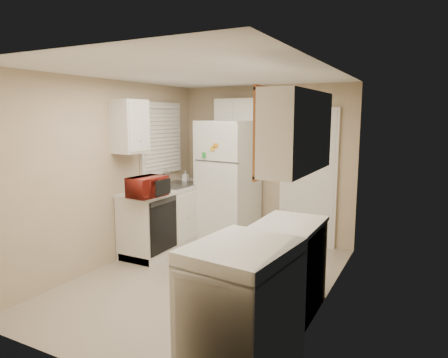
% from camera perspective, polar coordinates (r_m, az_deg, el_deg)
% --- Properties ---
extents(floor, '(3.80, 3.80, 0.00)m').
position_cam_1_polar(floor, '(4.93, -2.77, -14.16)').
color(floor, '#BAAE97').
rests_on(floor, ground).
extents(ceiling, '(3.80, 3.80, 0.00)m').
position_cam_1_polar(ceiling, '(4.56, -3.00, 14.82)').
color(ceiling, white).
rests_on(ceiling, floor).
extents(wall_left, '(3.80, 3.80, 0.00)m').
position_cam_1_polar(wall_left, '(5.43, -15.74, 0.85)').
color(wall_left, tan).
rests_on(wall_left, floor).
extents(wall_right, '(3.80, 3.80, 0.00)m').
position_cam_1_polar(wall_right, '(4.08, 14.37, -1.69)').
color(wall_right, tan).
rests_on(wall_right, floor).
extents(wall_back, '(2.80, 2.80, 0.00)m').
position_cam_1_polar(wall_back, '(6.29, 5.90, 2.21)').
color(wall_back, tan).
rests_on(wall_back, floor).
extents(wall_front, '(2.80, 2.80, 0.00)m').
position_cam_1_polar(wall_front, '(3.14, -20.78, -5.16)').
color(wall_front, tan).
rests_on(wall_front, floor).
extents(left_counter, '(0.60, 1.80, 0.90)m').
position_cam_1_polar(left_counter, '(6.07, -7.52, -5.27)').
color(left_counter, silver).
rests_on(left_counter, floor).
extents(dishwasher, '(0.03, 0.58, 0.72)m').
position_cam_1_polar(dishwasher, '(5.43, -8.65, -6.58)').
color(dishwasher, black).
rests_on(dishwasher, floor).
extents(sink, '(0.54, 0.74, 0.16)m').
position_cam_1_polar(sink, '(6.10, -6.79, -1.23)').
color(sink, gray).
rests_on(sink, left_counter).
extents(microwave, '(0.50, 0.31, 0.32)m').
position_cam_1_polar(microwave, '(5.22, -10.90, -0.94)').
color(microwave, maroon).
rests_on(microwave, left_counter).
extents(soap_bottle, '(0.08, 0.08, 0.18)m').
position_cam_1_polar(soap_bottle, '(6.38, -5.52, 0.50)').
color(soap_bottle, silver).
rests_on(soap_bottle, left_counter).
extents(window_blinds, '(0.10, 0.98, 1.08)m').
position_cam_1_polar(window_blinds, '(6.17, -8.93, 5.75)').
color(window_blinds, silver).
rests_on(window_blinds, wall_left).
extents(upper_cabinet_left, '(0.30, 0.45, 0.70)m').
position_cam_1_polar(upper_cabinet_left, '(5.44, -13.26, 7.32)').
color(upper_cabinet_left, silver).
rests_on(upper_cabinet_left, wall_left).
extents(refrigerator, '(0.85, 0.83, 1.87)m').
position_cam_1_polar(refrigerator, '(6.14, 0.60, -0.41)').
color(refrigerator, silver).
rests_on(refrigerator, floor).
extents(cabinet_over_fridge, '(0.70, 0.30, 0.40)m').
position_cam_1_polar(cabinet_over_fridge, '(6.27, 2.06, 9.56)').
color(cabinet_over_fridge, silver).
rests_on(cabinet_over_fridge, wall_back).
extents(interior_door, '(0.86, 0.06, 2.08)m').
position_cam_1_polar(interior_door, '(6.05, 11.90, 0.09)').
color(interior_door, silver).
rests_on(interior_door, floor).
extents(right_counter, '(0.60, 2.00, 0.90)m').
position_cam_1_polar(right_counter, '(3.65, 6.12, -15.11)').
color(right_counter, silver).
rests_on(right_counter, floor).
extents(stove, '(0.76, 0.90, 1.02)m').
position_cam_1_polar(stove, '(3.14, 2.54, -18.00)').
color(stove, silver).
rests_on(stove, floor).
extents(upper_cabinet_right, '(0.30, 1.20, 0.70)m').
position_cam_1_polar(upper_cabinet_right, '(3.57, 10.52, 6.67)').
color(upper_cabinet_right, silver).
rests_on(upper_cabinet_right, wall_right).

